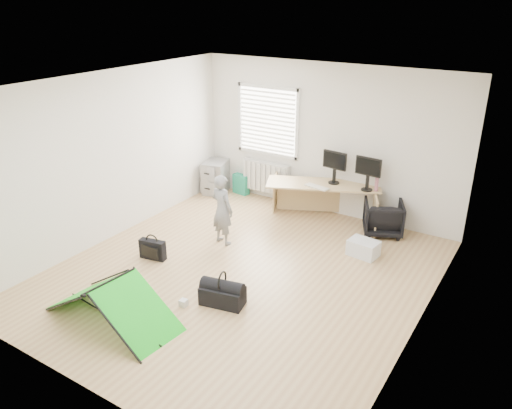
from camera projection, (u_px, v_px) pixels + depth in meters
The scene contains 18 objects.
ground at pixel (241, 274), 7.25m from camera, with size 5.50×5.50×0.00m, color tan.
back_wall at pixel (327, 140), 8.86m from camera, with size 5.00×0.02×2.70m, color silver.
window at pixel (268, 121), 9.34m from camera, with size 1.20×0.06×1.20m, color silver.
radiator at pixel (266, 177), 9.74m from camera, with size 1.00×0.12×0.60m, color silver.
desk at pixel (322, 201), 8.90m from camera, with size 1.98×0.63×0.67m, color tan.
filing_cabinet at pixel (216, 177), 10.10m from camera, with size 0.42×0.56×0.65m, color gray.
monitor_left at pixel (334, 172), 8.69m from camera, with size 0.45×0.10×0.43m, color black.
monitor_right at pixel (368, 178), 8.38m from camera, with size 0.45×0.10×0.43m, color black.
keyboard at pixel (317, 187), 8.58m from camera, with size 0.44×0.15×0.02m, color beige.
thermos at pixel (377, 184), 8.40m from camera, with size 0.06×0.06×0.23m, color #AF6271.
office_chair at pixel (383, 218), 8.36m from camera, with size 0.62×0.64×0.58m, color black.
person at pixel (222, 210), 7.93m from camera, with size 0.43×0.28×1.17m, color gray.
kite at pixel (111, 301), 6.13m from camera, with size 1.76×0.78×0.55m, color #11BB16, non-canonical shape.
storage_crate at pixel (363, 248), 7.71m from camera, with size 0.45×0.31×0.25m, color silver.
tote_bag at pixel (241, 184), 10.08m from camera, with size 0.34×0.15×0.40m, color #1E916D.
laptop_bag at pixel (153, 250), 7.60m from camera, with size 0.41×0.12×0.31m, color black.
white_box at pixel (184, 303), 6.48m from camera, with size 0.09×0.09×0.09m, color silver.
duffel_bag at pixel (223, 296), 6.50m from camera, with size 0.57×0.29×0.25m, color black.
Camera 1 is at (3.53, -5.19, 3.76)m, focal length 35.00 mm.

